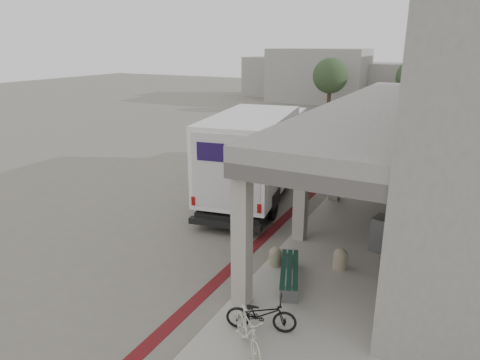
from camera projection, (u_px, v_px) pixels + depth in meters
The scene contains 13 objects.
ground at pixel (234, 234), 14.14m from camera, with size 120.00×120.00×0.00m, color #686259.
bike_lane_stripe at pixel (284, 218), 15.39m from camera, with size 0.35×40.00×0.01m, color #5C1216.
sidewalk at pixel (355, 259), 12.37m from camera, with size 4.40×28.00×0.12m, color #A09B8F.
distant_backdrop at pixel (371, 76), 44.90m from camera, with size 28.00×10.00×6.50m.
tree_left at pixel (330, 76), 39.03m from camera, with size 3.20×3.20×4.80m.
tree_mid at pixel (414, 77), 37.65m from camera, with size 3.20×3.20×4.80m.
fedex_truck at pixel (257, 152), 17.10m from camera, with size 3.83×8.53×3.51m.
bench at pixel (289, 272), 10.89m from camera, with size 1.09×2.03×0.47m.
bollard_near at pixel (275, 256), 11.86m from camera, with size 0.36×0.36×0.53m.
bollard_far at pixel (340, 258), 11.67m from camera, with size 0.40×0.40×0.59m.
utility_cabinet at pixel (381, 234), 12.68m from camera, with size 0.47×0.62×1.04m, color slate.
bicycle_black at pixel (261, 314), 9.11m from camera, with size 0.53×1.52×0.80m, color black.
bicycle_cream at pixel (248, 332), 8.47m from camera, with size 0.42×1.48×0.89m, color beige.
Camera 1 is at (6.14, -11.37, 6.02)m, focal length 32.00 mm.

